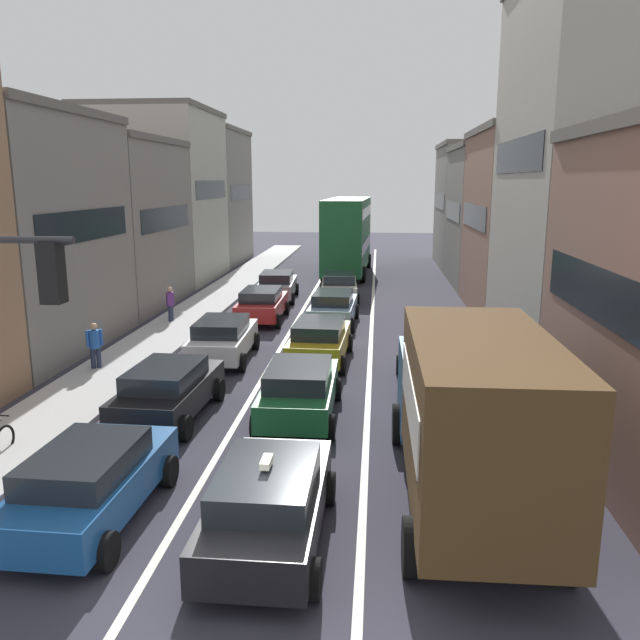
% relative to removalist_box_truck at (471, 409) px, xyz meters
% --- Properties ---
extents(ground_plane, '(140.00, 140.00, 0.00)m').
position_rel_removalist_box_truck_xyz_m(ground_plane, '(-3.70, -2.69, -1.97)').
color(ground_plane, '#31303C').
extents(sidewalk_left, '(2.60, 64.00, 0.14)m').
position_rel_removalist_box_truck_xyz_m(sidewalk_left, '(-10.40, 17.31, -1.90)').
color(sidewalk_left, '#B8B8B8').
rests_on(sidewalk_left, ground).
extents(lane_stripe_left, '(0.16, 60.00, 0.01)m').
position_rel_removalist_box_truck_xyz_m(lane_stripe_left, '(-5.40, 17.31, -1.97)').
color(lane_stripe_left, silver).
rests_on(lane_stripe_left, ground).
extents(lane_stripe_right, '(0.16, 60.00, 0.01)m').
position_rel_removalist_box_truck_xyz_m(lane_stripe_right, '(-2.00, 17.31, -1.97)').
color(lane_stripe_right, silver).
rests_on(lane_stripe_right, ground).
extents(building_row_left, '(7.20, 43.90, 11.77)m').
position_rel_removalist_box_truck_xyz_m(building_row_left, '(-15.70, 19.02, 3.05)').
color(building_row_left, '#9E7556').
rests_on(building_row_left, ground).
extents(building_row_right, '(7.20, 43.90, 13.04)m').
position_rel_removalist_box_truck_xyz_m(building_row_right, '(6.20, 18.98, 2.87)').
color(building_row_right, gray).
rests_on(building_row_right, ground).
extents(removalist_box_truck, '(2.76, 7.72, 3.58)m').
position_rel_removalist_box_truck_xyz_m(removalist_box_truck, '(0.00, 0.00, 0.00)').
color(removalist_box_truck, navy).
rests_on(removalist_box_truck, ground).
extents(taxi_centre_lane_front, '(2.08, 4.31, 1.66)m').
position_rel_removalist_box_truck_xyz_m(taxi_centre_lane_front, '(-3.59, -1.66, -1.18)').
color(taxi_centre_lane_front, black).
rests_on(taxi_centre_lane_front, ground).
extents(sedan_left_lane_front, '(2.15, 4.34, 1.49)m').
position_rel_removalist_box_truck_xyz_m(sedan_left_lane_front, '(-6.98, -1.20, -1.18)').
color(sedan_left_lane_front, '#194C8C').
rests_on(sedan_left_lane_front, ground).
extents(sedan_centre_lane_second, '(2.09, 4.31, 1.49)m').
position_rel_removalist_box_truck_xyz_m(sedan_centre_lane_second, '(-3.80, 4.39, -1.18)').
color(sedan_centre_lane_second, '#19592D').
rests_on(sedan_centre_lane_second, ground).
extents(wagon_left_lane_second, '(2.19, 4.36, 1.49)m').
position_rel_removalist_box_truck_xyz_m(wagon_left_lane_second, '(-7.25, 4.04, -1.18)').
color(wagon_left_lane_second, black).
rests_on(wagon_left_lane_second, ground).
extents(hatchback_centre_lane_third, '(2.19, 4.36, 1.49)m').
position_rel_removalist_box_truck_xyz_m(hatchback_centre_lane_third, '(-3.75, 9.77, -1.18)').
color(hatchback_centre_lane_third, '#B29319').
rests_on(hatchback_centre_lane_third, ground).
extents(sedan_left_lane_third, '(2.17, 4.35, 1.49)m').
position_rel_removalist_box_truck_xyz_m(sedan_left_lane_third, '(-7.18, 9.74, -1.18)').
color(sedan_left_lane_third, silver).
rests_on(sedan_left_lane_third, ground).
extents(coupe_centre_lane_fourth, '(2.17, 4.35, 1.49)m').
position_rel_removalist_box_truck_xyz_m(coupe_centre_lane_fourth, '(-3.69, 15.65, -1.18)').
color(coupe_centre_lane_fourth, '#759EB7').
rests_on(coupe_centre_lane_fourth, ground).
extents(sedan_left_lane_fourth, '(2.12, 4.33, 1.49)m').
position_rel_removalist_box_truck_xyz_m(sedan_left_lane_fourth, '(-6.93, 16.13, -1.18)').
color(sedan_left_lane_fourth, '#A51E1E').
rests_on(sedan_left_lane_fourth, ground).
extents(sedan_centre_lane_fifth, '(2.27, 4.40, 1.49)m').
position_rel_removalist_box_truck_xyz_m(sedan_centre_lane_fifth, '(-3.78, 21.41, -1.18)').
color(sedan_centre_lane_fifth, beige).
rests_on(sedan_centre_lane_fifth, ground).
extents(sedan_left_lane_fifth, '(2.24, 4.39, 1.49)m').
position_rel_removalist_box_truck_xyz_m(sedan_left_lane_fifth, '(-7.09, 21.50, -1.18)').
color(sedan_left_lane_fifth, gray).
rests_on(sedan_left_lane_fifth, ground).
extents(sedan_right_lane_behind_truck, '(2.09, 4.32, 1.49)m').
position_rel_removalist_box_truck_xyz_m(sedan_right_lane_behind_truck, '(-0.11, 7.04, -1.18)').
color(sedan_right_lane_behind_truck, '#194C8C').
rests_on(sedan_right_lane_behind_truck, ground).
extents(bus_mid_queue_primary, '(3.08, 10.58, 5.06)m').
position_rel_removalist_box_truck_xyz_m(bus_mid_queue_primary, '(-3.81, 30.97, 0.86)').
color(bus_mid_queue_primary, '#1E6033').
rests_on(bus_mid_queue_primary, ground).
extents(pedestrian_mid_sidewalk, '(0.46, 0.35, 1.66)m').
position_rel_removalist_box_truck_xyz_m(pedestrian_mid_sidewalk, '(-11.00, 7.92, -1.03)').
color(pedestrian_mid_sidewalk, '#262D47').
rests_on(pedestrian_mid_sidewalk, ground).
extents(pedestrian_far_sidewalk, '(0.34, 0.54, 1.66)m').
position_rel_removalist_box_truck_xyz_m(pedestrian_far_sidewalk, '(-10.85, 15.22, -1.03)').
color(pedestrian_far_sidewalk, '#262D47').
rests_on(pedestrian_far_sidewalk, ground).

